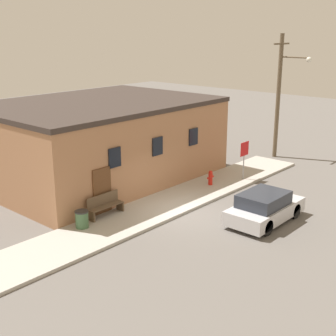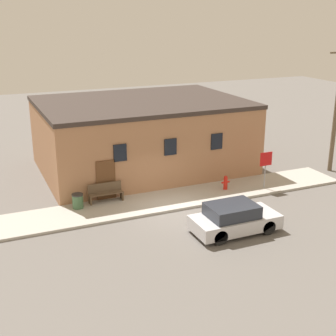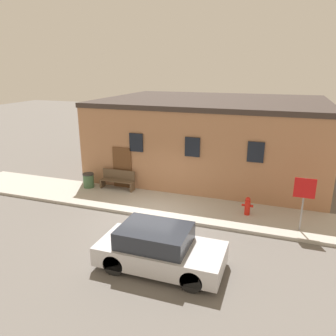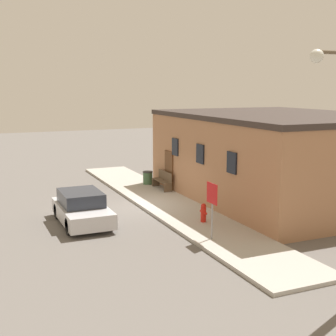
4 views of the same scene
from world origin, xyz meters
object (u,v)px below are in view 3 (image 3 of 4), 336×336
at_px(bench, 118,180).
at_px(parked_car, 159,249).
at_px(stop_sign, 304,194).
at_px(trash_bin, 89,180).
at_px(fire_hydrant, 247,206).

height_order(bench, parked_car, parked_car).
bearing_deg(parked_car, stop_sign, 41.83).
height_order(stop_sign, trash_bin, stop_sign).
xyz_separation_m(fire_hydrant, parked_car, (-2.19, -4.51, 0.12)).
xyz_separation_m(stop_sign, parked_car, (-4.21, -3.77, -0.94)).
distance_m(stop_sign, parked_car, 5.73).
bearing_deg(trash_bin, bench, 11.36).
bearing_deg(trash_bin, stop_sign, -7.86).
xyz_separation_m(stop_sign, trash_bin, (-10.01, 1.38, -1.09)).
distance_m(bench, parked_car, 6.94).
bearing_deg(trash_bin, parked_car, -41.63).
bearing_deg(stop_sign, bench, 168.79).
bearing_deg(trash_bin, fire_hydrant, -4.63).
bearing_deg(bench, fire_hydrant, -8.34).
bearing_deg(fire_hydrant, trash_bin, 175.37).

